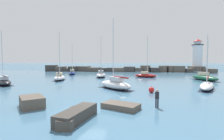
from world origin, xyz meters
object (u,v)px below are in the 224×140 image
sailboat_moored_7 (145,75)px  lighthouse (197,58)px  sailboat_moored_3 (115,84)px  sailboat_moored_6 (72,73)px  sailboat_moored_0 (4,82)px  sailboat_moored_5 (207,86)px  sailboat_moored_2 (101,75)px  sailboat_moored_1 (204,77)px  sailboat_moored_4 (60,77)px  mooring_buoy_orange_near (151,90)px  person_on_rocks (157,97)px

sailboat_moored_7 → lighthouse: bearing=47.6°
sailboat_moored_3 → sailboat_moored_6: bearing=122.2°
sailboat_moored_0 → sailboat_moored_5: bearing=-0.6°
lighthouse → sailboat_moored_3: size_ratio=1.12×
sailboat_moored_2 → sailboat_moored_5: size_ratio=1.38×
sailboat_moored_1 → sailboat_moored_4: sailboat_moored_4 is taller
mooring_buoy_orange_near → sailboat_moored_5: bearing=24.8°
sailboat_moored_6 → sailboat_moored_7: 22.64m
sailboat_moored_1 → sailboat_moored_4: (-31.90, -3.40, -0.02)m
sailboat_moored_5 → sailboat_moored_7: bearing=114.8°
sailboat_moored_0 → sailboat_moored_2: bearing=47.2°
sailboat_moored_2 → sailboat_moored_7: size_ratio=0.99×
sailboat_moored_6 → person_on_rocks: sailboat_moored_6 is taller
sailboat_moored_2 → sailboat_moored_6: (-10.26, 7.08, -0.06)m
sailboat_moored_2 → sailboat_moored_3: bearing=-73.0°
sailboat_moored_3 → sailboat_moored_5: 14.23m
lighthouse → sailboat_moored_0: size_ratio=1.25×
sailboat_moored_1 → person_on_rocks: sailboat_moored_1 is taller
lighthouse → sailboat_moored_6: lighthouse is taller
mooring_buoy_orange_near → sailboat_moored_3: bearing=153.8°
sailboat_moored_0 → mooring_buoy_orange_near: bearing=-9.9°
sailboat_moored_6 → sailboat_moored_7: size_ratio=0.90×
sailboat_moored_0 → person_on_rocks: 28.12m
sailboat_moored_0 → sailboat_moored_6: 23.63m
sailboat_moored_7 → mooring_buoy_orange_near: (-0.80, -21.68, -0.19)m
lighthouse → sailboat_moored_5: bearing=-107.4°
sailboat_moored_0 → sailboat_moored_7: sailboat_moored_7 is taller
sailboat_moored_0 → sailboat_moored_4: size_ratio=0.91×
sailboat_moored_4 → sailboat_moored_6: 15.13m
lighthouse → sailboat_moored_3: (-26.79, -41.80, -4.52)m
sailboat_moored_4 → sailboat_moored_6: (-2.34, 14.95, -0.03)m
sailboat_moored_3 → person_on_rocks: bearing=-64.2°
sailboat_moored_6 → sailboat_moored_7: sailboat_moored_7 is taller
sailboat_moored_7 → sailboat_moored_2: bearing=-174.6°
lighthouse → sailboat_moored_0: lighthouse is taller
lighthouse → sailboat_moored_6: (-42.57, -16.71, -4.63)m
sailboat_moored_6 → person_on_rocks: (20.72, -35.31, 0.34)m
sailboat_moored_3 → sailboat_moored_6: 29.64m
lighthouse → mooring_buoy_orange_near: 49.57m
sailboat_moored_5 → mooring_buoy_orange_near: (-8.90, -4.12, -0.12)m
sailboat_moored_0 → sailboat_moored_4: (6.98, 8.22, 0.05)m
mooring_buoy_orange_near → sailboat_moored_4: bearing=145.8°
sailboat_moored_7 → mooring_buoy_orange_near: 21.69m
sailboat_moored_5 → person_on_rocks: bearing=-128.1°
sailboat_moored_3 → sailboat_moored_4: size_ratio=1.02×
sailboat_moored_1 → sailboat_moored_7: size_ratio=0.93×
sailboat_moored_5 → sailboat_moored_6: bearing=141.8°
sailboat_moored_4 → sailboat_moored_7: 21.46m
sailboat_moored_3 → person_on_rocks: (4.93, -10.22, 0.24)m
sailboat_moored_3 → sailboat_moored_6: (-15.78, 25.09, -0.10)m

